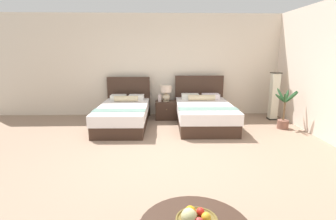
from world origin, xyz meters
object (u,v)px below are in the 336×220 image
Objects in this scene: bed_near_window at (124,114)px; floor_lamp_corner at (274,96)px; table_lamp at (166,92)px; bed_near_corner at (204,113)px; potted_palm at (284,114)px; vase at (160,98)px; nightstand at (166,110)px; fruit_bowl at (196,220)px.

floor_lamp_corner is (4.00, 0.50, 0.35)m from bed_near_window.
floor_lamp_corner is (2.93, -0.17, -0.10)m from table_lamp.
potted_palm is (1.87, -0.38, 0.05)m from bed_near_corner.
bed_near_corner is at bearing -0.05° from bed_near_window.
vase is at bearing -161.29° from table_lamp.
fruit_bowl reaches higher than nightstand.
floor_lamp_corner reaches higher than bed_near_window.
floor_lamp_corner is at bearing 14.05° from bed_near_corner.
bed_near_window is 11.28× the size of vase.
bed_near_corner is 1.23m from table_lamp.
nightstand is 0.46× the size of floor_lamp_corner.
vase is (-0.18, -0.04, 0.34)m from nightstand.
potted_palm is (3.89, -0.38, 0.06)m from bed_near_window.
floor_lamp_corner is (2.93, -0.15, 0.40)m from nightstand.
bed_near_window is 5.19× the size of table_lamp.
bed_near_window is at bearing 179.95° from bed_near_corner.
bed_near_corner is (2.01, -0.00, 0.01)m from bed_near_window.
floor_lamp_corner is at bearing -3.40° from table_lamp.
bed_near_corner is 1.14m from nightstand.
table_lamp reaches higher than fruit_bowl.
nightstand is at bearing 176.99° from floor_lamp_corner.
table_lamp reaches higher than nightstand.
floor_lamp_corner is at bearing -2.10° from vase.
bed_near_corner is at bearing -35.63° from table_lamp.
potted_palm is (2.81, -1.05, -0.39)m from table_lamp.
bed_near_window is 1.73× the size of floor_lamp_corner.
bed_near_window is 2.01m from bed_near_corner.
fruit_bowl is at bearing -123.30° from potted_palm.
bed_near_corner is 4.57m from fruit_bowl.
bed_near_corner is at bearing -28.77° from vase.
vase is 5.11m from fruit_bowl.
fruit_bowl is (0.29, -5.10, -0.09)m from vase.
floor_lamp_corner is (2.82, 4.99, 0.14)m from fruit_bowl.
table_lamp is 3.03m from potted_palm.
bed_near_window is 4.65m from fruit_bowl.
fruit_bowl is 4.92m from potted_palm.
bed_near_window is at bearing -145.88° from vase.
fruit_bowl is at bearing -119.45° from floor_lamp_corner.
nightstand is at bearing 159.83° from potted_palm.
nightstand is at bearing 145.19° from bed_near_corner.
table_lamp is 0.24m from vase.
potted_palm is at bearing -5.62° from bed_near_window.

